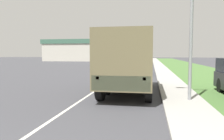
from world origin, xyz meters
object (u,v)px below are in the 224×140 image
military_truck (129,61)px  car_second_ahead (125,62)px  car_third_ahead (144,60)px  car_fourth_ahead (147,59)px  lamp_post (187,5)px  car_nearest_ahead (141,67)px  car_farthest_ahead (147,58)px

military_truck → car_second_ahead: 26.54m
car_third_ahead → car_fourth_ahead: size_ratio=0.90×
car_second_ahead → car_fourth_ahead: bearing=83.3°
lamp_post → car_second_ahead: bearing=102.0°
car_nearest_ahead → car_farthest_ahead: 57.73m
military_truck → car_third_ahead: military_truck is taller
military_truck → car_second_ahead: size_ratio=1.70×
car_fourth_ahead → car_farthest_ahead: bearing=90.8°
car_third_ahead → car_fourth_ahead: car_fourth_ahead is taller
military_truck → car_third_ahead: (-0.29, 38.54, -1.06)m
car_second_ahead → car_third_ahead: car_third_ahead is taller
military_truck → car_fourth_ahead: military_truck is taller
car_fourth_ahead → car_farthest_ahead: car_fourth_ahead is taller
military_truck → car_farthest_ahead: bearing=90.2°
lamp_post → car_farthest_ahead: bearing=92.3°
car_nearest_ahead → lamp_post: bearing=-79.4°
car_second_ahead → car_fourth_ahead: size_ratio=0.88×
car_third_ahead → lamp_post: size_ratio=0.59×
car_fourth_ahead → car_farthest_ahead: (-0.20, 14.94, -0.04)m
car_nearest_ahead → lamp_post: 13.51m
car_fourth_ahead → lamp_post: (2.70, -55.62, 3.46)m
car_second_ahead → car_farthest_ahead: 42.67m
car_nearest_ahead → car_second_ahead: bearing=103.2°
military_truck → lamp_post: 3.95m
car_second_ahead → car_fourth_ahead: 27.81m
car_farthest_ahead → car_fourth_ahead: bearing=-89.2°
car_second_ahead → car_third_ahead: size_ratio=0.98×
car_nearest_ahead → car_fourth_ahead: bearing=90.4°
military_truck → car_nearest_ahead: bearing=89.0°
car_second_ahead → car_third_ahead: (3.07, 12.24, 0.02)m
car_nearest_ahead → car_farthest_ahead: car_nearest_ahead is taller
military_truck → car_farthest_ahead: 68.88m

